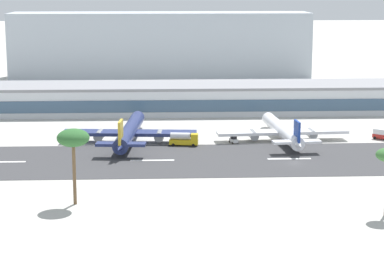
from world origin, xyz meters
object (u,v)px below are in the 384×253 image
Objects in this scene: terminal_building at (203,98)px; airliner_navy_tail_gate_1 at (283,132)px; airliner_gold_tail_gate_0 at (129,132)px; palm_tree_0 at (73,139)px; distant_hotel_block at (161,45)px; service_fuel_truck_2 at (184,139)px; service_box_truck_1 at (383,134)px; service_baggage_tug_0 at (234,140)px.

airliner_navy_tail_gate_1 is (21.31, -52.47, -2.20)m from terminal_building.
palm_tree_0 is (-9.52, -60.69, 11.26)m from airliner_gold_tail_gate_0.
service_fuel_truck_2 is (6.14, -157.73, -14.15)m from distant_hotel_block.
distant_hotel_block is at bearing 84.75° from palm_tree_0.
airliner_navy_tail_gate_1 is 31.25m from service_box_truck_1.
distant_hotel_block is 167.07m from service_box_truck_1.
service_baggage_tug_0 is at bearing -82.18° from distant_hotel_block.
service_baggage_tug_0 is at bearing -83.64° from terminal_building.
palm_tree_0 reaches higher than airliner_gold_tail_gate_0.
airliner_gold_tail_gate_0 is at bearing 174.62° from service_fuel_truck_2.
palm_tree_0 is (-19.71, -214.43, -1.58)m from distant_hotel_block.
terminal_building is 10.81× the size of palm_tree_0.
distant_hotel_block is 24.34× the size of service_box_truck_1.
distant_hotel_block reaches higher than airliner_gold_tail_gate_0.
airliner_navy_tail_gate_1 is (46.72, 0.70, -0.32)m from airliner_gold_tail_gate_0.
service_box_truck_1 is at bearing -44.42° from terminal_building.
service_baggage_tug_0 is at bearing -87.12° from airliner_gold_tail_gate_0.
service_fuel_truck_2 is at bearing -87.77° from distant_hotel_block.
airliner_navy_tail_gate_1 is 15.50m from service_baggage_tug_0.
terminal_building is 29.80× the size of service_box_truck_1.
airliner_gold_tail_gate_0 reaches higher than service_box_truck_1.
airliner_gold_tail_gate_0 is 1.10× the size of airliner_navy_tail_gate_1.
service_baggage_tug_0 is (-15.27, -1.76, -1.98)m from airliner_navy_tail_gate_1.
palm_tree_0 is at bearing 133.83° from airliner_navy_tail_gate_1.
palm_tree_0 is at bearing -107.05° from terminal_building.
distant_hotel_block is at bearing 167.93° from service_baggage_tug_0.
airliner_gold_tail_gate_0 is at bearing -93.79° from distant_hotel_block.
service_box_truck_1 is (52.52, -51.47, -3.43)m from terminal_building.
service_box_truck_1 is (77.92, 1.70, -1.55)m from airliner_gold_tail_gate_0.
airliner_gold_tail_gate_0 reaches higher than terminal_building.
airliner_gold_tail_gate_0 is at bearing -137.93° from service_box_truck_1.
service_baggage_tug_0 is (6.04, -54.23, -4.18)m from terminal_building.
airliner_gold_tail_gate_0 is at bearing -115.54° from terminal_building.
service_baggage_tug_0 is (21.25, -154.81, -15.13)m from distant_hotel_block.
service_box_truck_1 is (67.73, -152.04, -14.39)m from distant_hotel_block.
service_baggage_tug_0 is 15.42m from service_fuel_truck_2.
service_baggage_tug_0 is 0.21× the size of palm_tree_0.
service_fuel_truck_2 is (16.33, -3.98, -1.31)m from airliner_gold_tail_gate_0.
airliner_navy_tail_gate_1 is at bearing -76.58° from distant_hotel_block.
distant_hotel_block is at bearing 9.75° from airliner_navy_tail_gate_1.
airliner_navy_tail_gate_1 is 84.05m from palm_tree_0.
service_baggage_tug_0 is at bearing -135.78° from service_box_truck_1.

